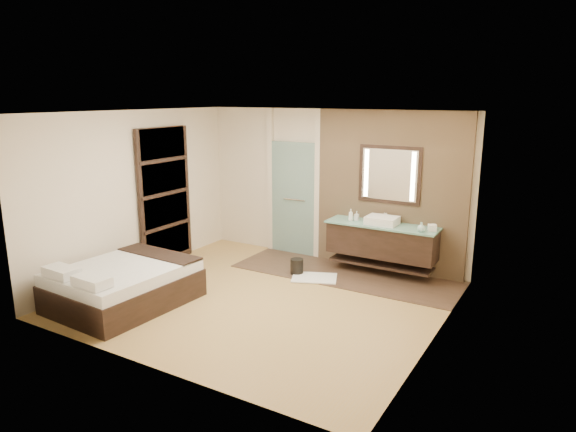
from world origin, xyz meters
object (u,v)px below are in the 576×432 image
Objects in this scene: vanity at (382,241)px; mirror_unit at (389,175)px; bed at (124,285)px; waste_bin at (297,267)px.

mirror_unit is (0.00, 0.24, 1.07)m from vanity.
bed reaches higher than waste_bin.
waste_bin is at bearing -141.11° from mirror_unit.
vanity is 0.97× the size of bed.
mirror_unit is at bearing 90.00° from vanity.
bed is at bearing -131.45° from vanity.
mirror_unit is at bearing 53.56° from bed.
bed is (-2.72, -3.08, -0.29)m from vanity.
vanity is 1.75× the size of mirror_unit.
mirror_unit is 0.56× the size of bed.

